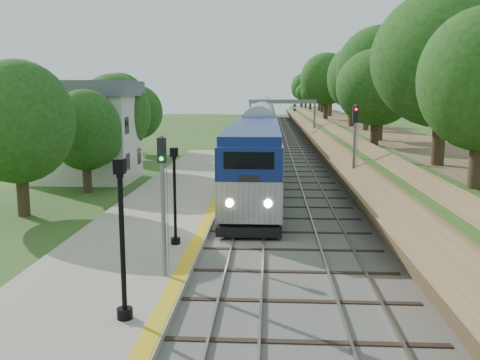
# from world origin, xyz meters

# --- Properties ---
(trackbed) EXTENTS (9.50, 170.00, 0.28)m
(trackbed) POSITION_xyz_m (2.00, 60.00, 0.07)
(trackbed) COLOR #4C4944
(trackbed) RESTS_ON ground
(platform) EXTENTS (6.40, 68.00, 0.38)m
(platform) POSITION_xyz_m (-5.20, 16.00, 0.19)
(platform) COLOR gray
(platform) RESTS_ON ground
(yellow_stripe) EXTENTS (0.55, 68.00, 0.01)m
(yellow_stripe) POSITION_xyz_m (-2.35, 16.00, 0.39)
(yellow_stripe) COLOR gold
(yellow_stripe) RESTS_ON platform
(embankment) EXTENTS (10.64, 170.00, 11.70)m
(embankment) POSITION_xyz_m (10.35, 60.00, 1.95)
(embankment) COLOR brown
(embankment) RESTS_ON ground
(station_building) EXTENTS (8.60, 6.60, 8.00)m
(station_building) POSITION_xyz_m (-14.00, 30.00, 4.09)
(station_building) COLOR silver
(station_building) RESTS_ON ground
(signal_gantry) EXTENTS (8.40, 0.38, 6.20)m
(signal_gantry) POSITION_xyz_m (2.47, 54.99, 4.82)
(signal_gantry) COLOR slate
(signal_gantry) RESTS_ON ground
(trees_behind_platform) EXTENTS (7.82, 53.32, 7.21)m
(trees_behind_platform) POSITION_xyz_m (-11.17, 20.67, 4.53)
(trees_behind_platform) COLOR #332316
(trees_behind_platform) RESTS_ON ground
(train) EXTENTS (3.24, 129.72, 4.76)m
(train) POSITION_xyz_m (0.00, 76.13, 2.42)
(train) COLOR black
(train) RESTS_ON trackbed
(lamppost_mid) EXTENTS (0.48, 0.48, 4.86)m
(lamppost_mid) POSITION_xyz_m (-3.35, 2.76, 2.55)
(lamppost_mid) COLOR black
(lamppost_mid) RESTS_ON platform
(lamppost_far) EXTENTS (0.43, 0.43, 4.35)m
(lamppost_far) POSITION_xyz_m (-3.22, 10.80, 2.32)
(lamppost_far) COLOR black
(lamppost_far) RESTS_ON platform
(signal_platform) EXTENTS (0.31, 0.24, 5.23)m
(signal_platform) POSITION_xyz_m (-2.90, 6.61, 3.59)
(signal_platform) COLOR slate
(signal_platform) RESTS_ON platform
(signal_farside) EXTENTS (0.34, 0.27, 6.25)m
(signal_farside) POSITION_xyz_m (6.20, 20.99, 3.94)
(signal_farside) COLOR slate
(signal_farside) RESTS_ON ground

